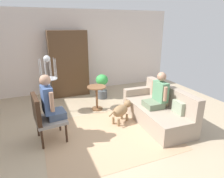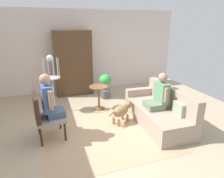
# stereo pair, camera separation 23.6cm
# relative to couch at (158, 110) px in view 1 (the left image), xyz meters

# --- Properties ---
(ground_plane) EXTENTS (7.64, 7.64, 0.00)m
(ground_plane) POSITION_rel_couch_xyz_m (-1.23, 0.10, -0.30)
(ground_plane) COLOR tan
(back_wall) EXTENTS (6.97, 0.12, 2.74)m
(back_wall) POSITION_rel_couch_xyz_m (-1.23, 3.20, 1.07)
(back_wall) COLOR silver
(back_wall) RESTS_ON ground
(area_rug) EXTENTS (2.63, 2.22, 0.01)m
(area_rug) POSITION_rel_couch_xyz_m (-1.34, -0.11, -0.30)
(area_rug) COLOR tan
(area_rug) RESTS_ON ground
(couch) EXTENTS (0.94, 1.97, 0.88)m
(couch) POSITION_rel_couch_xyz_m (0.00, 0.00, 0.00)
(couch) COLOR gray
(couch) RESTS_ON ground
(armchair) EXTENTS (0.63, 0.68, 0.99)m
(armchair) POSITION_rel_couch_xyz_m (-2.59, 0.16, 0.27)
(armchair) COLOR #382316
(armchair) RESTS_ON ground
(person_on_couch) EXTENTS (0.48, 0.57, 0.82)m
(person_on_couch) POSITION_rel_couch_xyz_m (-0.05, -0.02, 0.43)
(person_on_couch) COLOR #66745B
(person_on_armchair) EXTENTS (0.45, 0.54, 0.91)m
(person_on_armchair) POSITION_rel_couch_xyz_m (-2.44, 0.18, 0.54)
(person_on_armchair) COLOR #435068
(round_end_table) EXTENTS (0.51, 0.51, 0.67)m
(round_end_table) POSITION_rel_couch_xyz_m (-1.14, 1.25, 0.13)
(round_end_table) COLOR brown
(round_end_table) RESTS_ON ground
(dog) EXTENTS (0.72, 0.46, 0.51)m
(dog) POSITION_rel_couch_xyz_m (-0.83, 0.32, 0.01)
(dog) COLOR olive
(dog) RESTS_ON ground
(bird_cage_stand) EXTENTS (0.42, 0.42, 1.54)m
(bird_cage_stand) POSITION_rel_couch_xyz_m (-2.33, 1.52, 0.53)
(bird_cage_stand) COLOR silver
(bird_cage_stand) RESTS_ON ground
(potted_plant) EXTENTS (0.38, 0.38, 0.78)m
(potted_plant) POSITION_rel_couch_xyz_m (-0.72, 2.01, 0.15)
(potted_plant) COLOR #4C5156
(potted_plant) RESTS_ON ground
(armoire_cabinet) EXTENTS (1.19, 0.56, 2.09)m
(armoire_cabinet) POSITION_rel_couch_xyz_m (-1.59, 2.79, 0.74)
(armoire_cabinet) COLOR #4C331E
(armoire_cabinet) RESTS_ON ground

